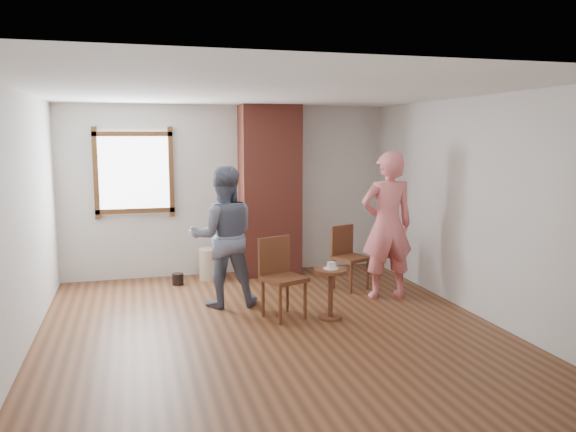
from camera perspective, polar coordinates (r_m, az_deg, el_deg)
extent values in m
plane|color=brown|center=(6.37, -1.71, -11.43)|extent=(5.50, 5.50, 0.00)
cube|color=silver|center=(8.74, -6.08, 2.61)|extent=(5.00, 0.04, 2.60)
cube|color=silver|center=(5.99, -25.68, -0.67)|extent=(0.04, 5.50, 2.60)
cube|color=silver|center=(7.08, 18.28, 0.96)|extent=(0.04, 5.50, 2.60)
cube|color=white|center=(6.03, -1.82, 12.57)|extent=(5.00, 5.50, 0.04)
cube|color=#583519|center=(8.56, -15.37, 4.26)|extent=(1.14, 0.06, 1.34)
cube|color=white|center=(8.58, -15.37, 4.27)|extent=(1.00, 0.02, 1.20)
cube|color=#9F4638|center=(8.62, -1.86, 2.57)|extent=(0.90, 0.50, 2.60)
cylinder|color=tan|center=(8.52, -7.80, -4.84)|extent=(0.46, 0.46, 0.47)
cylinder|color=black|center=(8.32, -11.13, -6.30)|extent=(0.22, 0.22, 0.17)
cube|color=brown|center=(6.62, -0.42, -6.40)|extent=(0.57, 0.57, 0.05)
cylinder|color=brown|center=(6.44, -0.79, -8.99)|extent=(0.04, 0.04, 0.47)
cylinder|color=brown|center=(6.65, 1.76, -8.46)|extent=(0.04, 0.04, 0.47)
cylinder|color=brown|center=(6.73, -2.56, -8.26)|extent=(0.04, 0.04, 0.47)
cylinder|color=brown|center=(6.92, -0.07, -7.78)|extent=(0.04, 0.04, 0.47)
cube|color=brown|center=(6.72, -1.41, -4.11)|extent=(0.43, 0.19, 0.47)
cube|color=brown|center=(7.91, 6.43, -4.27)|extent=(0.54, 0.54, 0.05)
cylinder|color=brown|center=(7.73, 6.41, -6.25)|extent=(0.04, 0.04, 0.44)
cylinder|color=brown|center=(7.96, 8.11, -5.85)|extent=(0.04, 0.04, 0.44)
cylinder|color=brown|center=(7.96, 4.69, -5.80)|extent=(0.04, 0.04, 0.44)
cylinder|color=brown|center=(8.19, 6.40, -5.43)|extent=(0.04, 0.04, 0.44)
cube|color=brown|center=(7.99, 5.50, -2.51)|extent=(0.39, 0.20, 0.44)
cylinder|color=brown|center=(6.58, 4.36, -5.54)|extent=(0.40, 0.40, 0.04)
cylinder|color=brown|center=(6.66, 4.33, -7.97)|extent=(0.06, 0.06, 0.54)
cylinder|color=brown|center=(6.74, 4.31, -10.21)|extent=(0.28, 0.28, 0.03)
cylinder|color=white|center=(6.58, 4.36, -5.34)|extent=(0.18, 0.18, 0.01)
cube|color=white|center=(6.57, 4.45, -5.04)|extent=(0.08, 0.07, 0.06)
imported|color=#151E3B|center=(7.09, -6.58, -2.09)|extent=(0.90, 0.72, 1.77)
imported|color=#F3797D|center=(7.50, 10.04, -0.92)|extent=(0.74, 0.51, 1.94)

